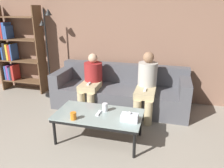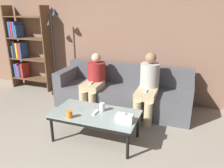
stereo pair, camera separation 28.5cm
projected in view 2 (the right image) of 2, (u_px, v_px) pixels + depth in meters
The scene contains 11 objects.
wall_back at pixel (132, 34), 4.21m from camera, with size 12.00×0.06×2.60m.
couch at pixel (123, 92), 4.11m from camera, with size 2.45×0.85×0.76m.
coffee_table at pixel (95, 116), 3.03m from camera, with size 1.20×0.63×0.41m.
cup_near_left at pixel (69, 114), 2.88m from camera, with size 0.08×0.08×0.10m.
cup_near_right at pixel (102, 107), 3.06m from camera, with size 0.07×0.07×0.12m.
tissue_box at pixel (125, 118), 2.78m from camera, with size 0.22×0.12×0.13m.
game_remote at pixel (95, 112), 3.01m from camera, with size 0.04×0.15×0.02m.
bookshelf at pixel (25, 50), 4.93m from camera, with size 1.00×0.32×1.84m.
standing_lamp at pixel (54, 44), 4.45m from camera, with size 0.31×0.26×1.77m.
seated_person_left_end at pixel (94, 80), 4.00m from camera, with size 0.33×0.64×1.01m.
seated_person_mid_left at pixel (148, 84), 3.65m from camera, with size 0.33×0.71×1.09m.
Camera 2 is at (1.11, -0.68, 1.80)m, focal length 35.00 mm.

